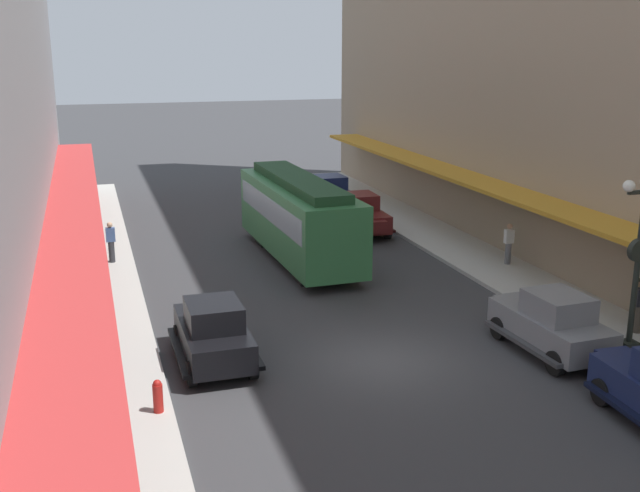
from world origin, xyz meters
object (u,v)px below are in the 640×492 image
lamp_post_with_clock (638,260)px  parked_car_2 (361,213)px  pedestrian_2 (509,243)px  parked_car_1 (552,322)px  pedestrian_1 (639,305)px  pedestrian_0 (111,242)px  fire_hydrant (158,396)px  streetcar (299,214)px  parked_car_0 (213,331)px  parked_car_4 (332,193)px

lamp_post_with_clock → parked_car_2: bearing=96.5°
parked_car_2 → pedestrian_2: parked_car_2 is taller
parked_car_1 → pedestrian_2: 8.58m
parked_car_2 → pedestrian_1: 15.11m
parked_car_2 → pedestrian_0: size_ratio=2.62×
pedestrian_0 → pedestrian_1: size_ratio=0.98×
lamp_post_with_clock → fire_hydrant: bearing=177.0°
parked_car_1 → pedestrian_0: size_ratio=2.63×
parked_car_2 → streetcar: 5.40m
parked_car_1 → parked_car_2: 14.96m
parked_car_0 → lamp_post_with_clock: 11.67m
parked_car_1 → pedestrian_1: parked_car_1 is taller
parked_car_2 → pedestrian_1: (3.44, -14.71, 0.07)m
streetcar → pedestrian_1: size_ratio=5.79×
pedestrian_0 → streetcar: bearing=-10.6°
parked_car_2 → pedestrian_2: (3.59, -7.06, 0.05)m
streetcar → pedestrian_2: size_ratio=5.89×
streetcar → lamp_post_with_clock: lamp_post_with_clock is taller
streetcar → fire_hydrant: 13.97m
streetcar → pedestrian_0: size_ratio=5.89×
parked_car_2 → pedestrian_2: size_ratio=2.62×
parked_car_2 → fire_hydrant: size_ratio=5.25×
lamp_post_with_clock → pedestrian_1: (1.58, 1.53, -1.97)m
parked_car_4 → pedestrian_2: size_ratio=2.61×
parked_car_1 → parked_car_4: (-0.01, 20.10, 0.00)m
parked_car_2 → parked_car_4: (0.24, 5.14, 0.00)m
parked_car_0 → fire_hydrant: bearing=-122.7°
parked_car_0 → lamp_post_with_clock: bearing=-17.5°
parked_car_4 → pedestrian_0: 13.70m
parked_car_0 → parked_car_2: 15.68m
parked_car_2 → streetcar: size_ratio=0.44×
parked_car_4 → parked_car_2: bearing=-92.7°
fire_hydrant → pedestrian_2: bearing=30.5°
pedestrian_0 → parked_car_2: bearing=10.5°
parked_car_4 → streetcar: size_ratio=0.44×
parked_car_4 → fire_hydrant: (-11.13, -20.71, -0.38)m
parked_car_1 → parked_car_4: same height
pedestrian_0 → parked_car_4: bearing=31.9°
streetcar → pedestrian_0: 7.56m
pedestrian_0 → pedestrian_2: (14.98, -4.95, 0.00)m
streetcar → fire_hydrant: (-6.88, -12.09, -1.34)m
parked_car_0 → streetcar: (5.08, 9.30, 0.96)m
parked_car_2 → pedestrian_0: bearing=-169.5°
parked_car_1 → pedestrian_1: (3.19, 0.24, 0.07)m
parked_car_1 → pedestrian_0: (-11.64, 12.85, 0.05)m
pedestrian_0 → pedestrian_2: 15.78m
parked_car_0 → pedestrian_1: parked_car_0 is taller
pedestrian_1 → pedestrian_2: (0.16, 7.66, -0.02)m
parked_car_0 → fire_hydrant: (-1.79, -2.79, -0.38)m
parked_car_1 → parked_car_0: bearing=166.9°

